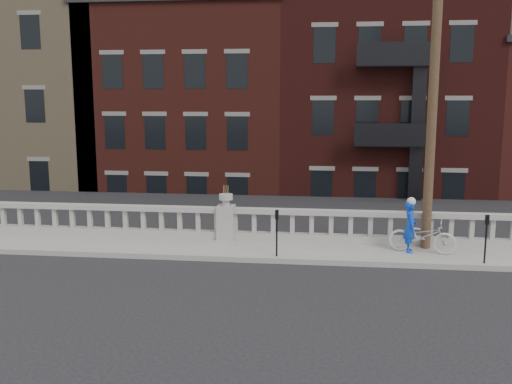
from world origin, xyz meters
TOP-DOWN VIEW (x-y plane):
  - ground at (0.00, 0.00)m, footprint 120.00×120.00m
  - sidewalk at (0.00, 3.00)m, footprint 32.00×2.20m
  - balustrade at (0.00, 3.95)m, footprint 28.00×0.34m
  - planter_pedestal at (0.00, 3.95)m, footprint 0.55×0.55m
  - lower_level at (0.56, 23.04)m, footprint 80.00×44.00m
  - utility_pole at (6.20, 3.60)m, footprint 1.60×0.28m
  - parking_meter_a at (1.78, 2.15)m, footprint 0.10×0.09m
  - parking_meter_b at (7.54, 2.15)m, footprint 0.10×0.09m
  - bicycle at (6.00, 3.07)m, footprint 2.01×1.06m
  - cyclist at (5.65, 3.10)m, footprint 0.38×0.57m

SIDE VIEW (x-z plane):
  - ground at x=0.00m, z-range 0.00..0.00m
  - sidewalk at x=0.00m, z-range 0.00..0.15m
  - balustrade at x=0.00m, z-range 0.13..1.16m
  - bicycle at x=6.00m, z-range 0.15..1.15m
  - planter_pedestal at x=0.00m, z-range -0.05..1.71m
  - cyclist at x=5.65m, z-range 0.15..1.68m
  - parking_meter_a at x=1.78m, z-range 0.32..1.68m
  - parking_meter_b at x=7.54m, z-range 0.32..1.68m
  - lower_level at x=0.56m, z-range -7.77..13.03m
  - utility_pole at x=6.20m, z-range 0.24..10.24m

